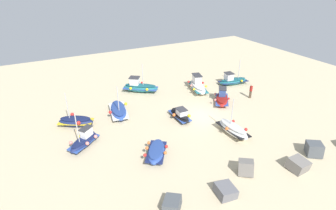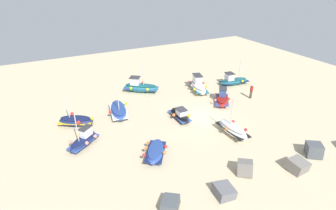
% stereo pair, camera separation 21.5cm
% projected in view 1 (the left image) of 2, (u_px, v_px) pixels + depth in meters
% --- Properties ---
extents(ground_plane, '(55.10, 55.10, 0.00)m').
position_uv_depth(ground_plane, '(200.00, 116.00, 27.15)').
color(ground_plane, beige).
extents(fishing_boat_0, '(4.06, 2.17, 3.25)m').
position_uv_depth(fishing_boat_0, '(233.00, 81.00, 34.56)').
color(fishing_boat_0, '#1E6670').
rests_on(fishing_boat_0, ground_plane).
extents(fishing_boat_1, '(2.80, 3.29, 0.86)m').
position_uv_depth(fishing_boat_1, '(156.00, 152.00, 21.17)').
color(fishing_boat_1, '#2D4C9E').
rests_on(fishing_boat_1, ground_plane).
extents(fishing_boat_2, '(1.82, 3.57, 3.37)m').
position_uv_depth(fishing_boat_2, '(233.00, 129.00, 24.01)').
color(fishing_boat_2, white).
rests_on(fishing_boat_2, ground_plane).
extents(fishing_boat_3, '(2.32, 4.27, 3.39)m').
position_uv_depth(fishing_boat_3, '(118.00, 110.00, 27.30)').
color(fishing_boat_3, '#2D4C9E').
rests_on(fishing_boat_3, ground_plane).
extents(fishing_boat_4, '(3.08, 3.49, 1.67)m').
position_uv_depth(fishing_boat_4, '(222.00, 98.00, 29.71)').
color(fishing_boat_4, maroon).
rests_on(fishing_boat_4, ground_plane).
extents(fishing_boat_5, '(2.53, 4.33, 1.93)m').
position_uv_depth(fishing_boat_5, '(198.00, 86.00, 32.72)').
color(fishing_boat_5, white).
rests_on(fishing_boat_5, ground_plane).
extents(fishing_boat_6, '(4.29, 3.69, 3.56)m').
position_uv_depth(fishing_boat_6, '(140.00, 87.00, 32.33)').
color(fishing_boat_6, '#1E6670').
rests_on(fishing_boat_6, ground_plane).
extents(fishing_boat_7, '(3.05, 2.70, 3.41)m').
position_uv_depth(fishing_boat_7, '(84.00, 141.00, 22.31)').
color(fishing_boat_7, navy).
rests_on(fishing_boat_7, ground_plane).
extents(fishing_boat_8, '(3.46, 2.73, 3.42)m').
position_uv_depth(fishing_boat_8, '(76.00, 121.00, 25.28)').
color(fishing_boat_8, navy).
rests_on(fishing_boat_8, ground_plane).
extents(fishing_boat_9, '(1.61, 3.12, 1.24)m').
position_uv_depth(fishing_boat_9, '(180.00, 115.00, 26.50)').
color(fishing_boat_9, black).
rests_on(fishing_boat_9, ground_plane).
extents(person_walking, '(0.32, 0.32, 1.69)m').
position_uv_depth(person_walking, '(251.00, 90.00, 30.59)').
color(person_walking, brown).
rests_on(person_walking, ground_plane).
extents(breakwater_rocks, '(24.88, 2.91, 1.32)m').
position_uv_depth(breakwater_rocks, '(271.00, 168.00, 19.40)').
color(breakwater_rocks, slate).
rests_on(breakwater_rocks, ground_plane).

